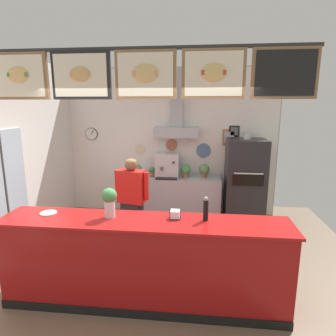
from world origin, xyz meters
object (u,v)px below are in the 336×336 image
(potted_thyme, at_px, (204,170))
(basil_vase, at_px, (109,202))
(napkin_holder, at_px, (175,215))
(potted_oregano, at_px, (186,170))
(shop_worker, at_px, (132,202))
(condiment_plate, at_px, (48,213))
(potted_rosemary, at_px, (137,169))
(pizza_oven, at_px, (245,182))
(potted_sage, at_px, (152,171))
(pepper_grinder, at_px, (206,209))
(espresso_machine, at_px, (168,165))

(potted_thyme, bearing_deg, basil_vase, -112.88)
(napkin_holder, relative_size, basil_vase, 0.38)
(potted_oregano, distance_m, potted_thyme, 0.37)
(shop_worker, distance_m, condiment_plate, 1.40)
(potted_thyme, xyz_separation_m, condiment_plate, (-1.89, -2.62, 0.01))
(shop_worker, height_order, potted_oregano, shop_worker)
(potted_rosemary, bearing_deg, condiment_plate, -101.39)
(pizza_oven, relative_size, shop_worker, 1.18)
(condiment_plate, bearing_deg, potted_thyme, 54.18)
(potted_thyme, distance_m, potted_sage, 1.06)
(pizza_oven, bearing_deg, shop_worker, -146.27)
(pizza_oven, bearing_deg, pepper_grinder, -108.17)
(potted_thyme, bearing_deg, potted_oregano, -170.93)
(condiment_plate, relative_size, napkin_holder, 1.47)
(napkin_holder, bearing_deg, pizza_oven, 64.72)
(potted_sage, relative_size, basil_vase, 0.58)
(shop_worker, height_order, basil_vase, shop_worker)
(potted_thyme, distance_m, napkin_holder, 2.63)
(napkin_holder, distance_m, pepper_grinder, 0.36)
(potted_sage, bearing_deg, napkin_holder, -74.87)
(pizza_oven, relative_size, napkin_holder, 13.54)
(napkin_holder, bearing_deg, potted_sage, 105.13)
(shop_worker, height_order, condiment_plate, shop_worker)
(shop_worker, xyz_separation_m, basil_vase, (0.03, -1.20, 0.42))
(napkin_holder, relative_size, pepper_grinder, 0.47)
(potted_oregano, relative_size, basil_vase, 0.76)
(pizza_oven, relative_size, potted_oregano, 6.76)
(potted_oregano, height_order, napkin_holder, same)
(potted_sage, bearing_deg, basil_vase, -91.45)
(potted_oregano, bearing_deg, condiment_plate, -120.71)
(napkin_holder, bearing_deg, shop_worker, 124.10)
(pizza_oven, height_order, napkin_holder, pizza_oven)
(espresso_machine, bearing_deg, pizza_oven, -3.95)
(pepper_grinder, bearing_deg, napkin_holder, 176.26)
(shop_worker, distance_m, espresso_machine, 1.49)
(shop_worker, bearing_deg, basil_vase, 104.80)
(potted_rosemary, bearing_deg, napkin_holder, -68.68)
(potted_sage, bearing_deg, espresso_machine, 2.32)
(espresso_machine, distance_m, potted_oregano, 0.38)
(napkin_holder, bearing_deg, potted_rosemary, 111.32)
(potted_oregano, relative_size, condiment_plate, 1.36)
(basil_vase, bearing_deg, pepper_grinder, 1.33)
(potted_rosemary, bearing_deg, potted_thyme, 1.59)
(potted_thyme, bearing_deg, pizza_oven, -11.73)
(potted_thyme, distance_m, potted_rosemary, 1.37)
(pizza_oven, relative_size, condiment_plate, 9.20)
(napkin_holder, xyz_separation_m, pepper_grinder, (0.34, -0.02, 0.09))
(espresso_machine, bearing_deg, shop_worker, -106.43)
(pepper_grinder, bearing_deg, potted_rosemary, 117.47)
(espresso_machine, xyz_separation_m, potted_sage, (-0.32, -0.01, -0.13))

